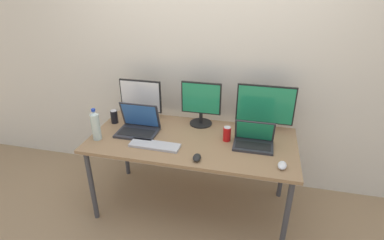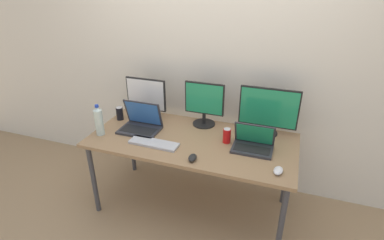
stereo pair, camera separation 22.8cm
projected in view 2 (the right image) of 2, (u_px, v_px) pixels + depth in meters
ground_plane at (192, 205)px, 2.89m from camera, size 16.00×16.00×0.00m
wall_back at (213, 58)px, 2.81m from camera, size 7.00×0.08×2.60m
work_desk at (192, 145)px, 2.59m from camera, size 1.75×0.81×0.74m
monitor_left at (146, 98)px, 2.88m from camera, size 0.40×0.21×0.39m
monitor_center at (204, 103)px, 2.71m from camera, size 0.36×0.21×0.41m
monitor_right at (268, 111)px, 2.55m from camera, size 0.50×0.20×0.42m
laptop_silver at (141, 123)px, 2.69m from camera, size 0.35×0.25×0.26m
laptop_secondary at (253, 143)px, 2.39m from camera, size 0.32×0.21×0.22m
keyboard_main at (154, 143)px, 2.47m from camera, size 0.42×0.14×0.02m
mouse_by_keyboard at (278, 171)px, 2.12m from camera, size 0.08×0.11×0.04m
mouse_by_laptop at (193, 158)px, 2.26m from camera, size 0.07×0.10×0.04m
water_bottle at (99, 121)px, 2.58m from camera, size 0.07×0.07×0.28m
soda_can_near_keyboard at (227, 136)px, 2.48m from camera, size 0.07×0.07×0.13m
soda_can_by_laptop at (120, 113)px, 2.88m from camera, size 0.07×0.07×0.13m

